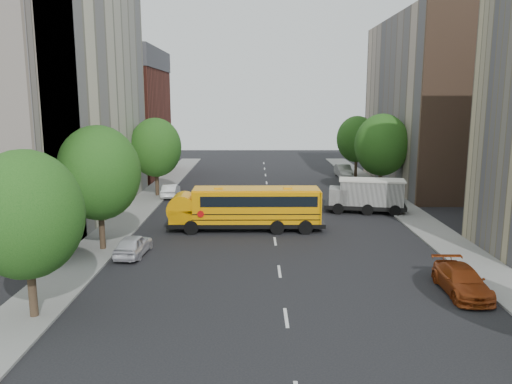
{
  "coord_description": "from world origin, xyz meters",
  "views": [
    {
      "loc": [
        -1.37,
        -34.44,
        9.4
      ],
      "look_at": [
        -1.28,
        2.0,
        2.65
      ],
      "focal_mm": 35.0,
      "sensor_mm": 36.0,
      "label": 1
    }
  ],
  "objects_px": {
    "street_tree_5": "(357,139)",
    "safari_truck": "(366,195)",
    "street_tree_1": "(99,173)",
    "street_tree_4": "(382,145)",
    "parked_car_1": "(171,191)",
    "parked_car_3": "(462,280)",
    "street_tree_0": "(26,215)",
    "school_bus": "(245,206)",
    "parked_car_0": "(133,245)",
    "street_tree_2": "(156,148)",
    "parked_car_4": "(366,190)",
    "parked_car_5": "(343,171)"
  },
  "relations": [
    {
      "from": "street_tree_5",
      "to": "parked_car_4",
      "type": "xyz_separation_m",
      "value": [
        -1.4,
        -12.31,
        -4.03
      ]
    },
    {
      "from": "street_tree_5",
      "to": "parked_car_3",
      "type": "bearing_deg",
      "value": -93.39
    },
    {
      "from": "street_tree_4",
      "to": "safari_truck",
      "type": "height_order",
      "value": "street_tree_4"
    },
    {
      "from": "school_bus",
      "to": "street_tree_1",
      "type": "bearing_deg",
      "value": -151.05
    },
    {
      "from": "street_tree_2",
      "to": "school_bus",
      "type": "xyz_separation_m",
      "value": [
        8.92,
        -13.0,
        -3.05
      ]
    },
    {
      "from": "street_tree_0",
      "to": "parked_car_3",
      "type": "distance_m",
      "value": 20.39
    },
    {
      "from": "street_tree_2",
      "to": "school_bus",
      "type": "bearing_deg",
      "value": -55.54
    },
    {
      "from": "street_tree_0",
      "to": "parked_car_0",
      "type": "distance_m",
      "value": 10.02
    },
    {
      "from": "parked_car_0",
      "to": "parked_car_5",
      "type": "xyz_separation_m",
      "value": [
        18.4,
        31.66,
        0.1
      ]
    },
    {
      "from": "street_tree_0",
      "to": "street_tree_4",
      "type": "xyz_separation_m",
      "value": [
        22.0,
        28.0,
        0.43
      ]
    },
    {
      "from": "safari_truck",
      "to": "parked_car_4",
      "type": "relative_size",
      "value": 1.76
    },
    {
      "from": "safari_truck",
      "to": "parked_car_5",
      "type": "height_order",
      "value": "safari_truck"
    },
    {
      "from": "parked_car_5",
      "to": "street_tree_0",
      "type": "bearing_deg",
      "value": -118.31
    },
    {
      "from": "street_tree_0",
      "to": "parked_car_4",
      "type": "relative_size",
      "value": 1.86
    },
    {
      "from": "street_tree_4",
      "to": "parked_car_1",
      "type": "height_order",
      "value": "street_tree_4"
    },
    {
      "from": "parked_car_3",
      "to": "parked_car_5",
      "type": "bearing_deg",
      "value": 89.98
    },
    {
      "from": "street_tree_2",
      "to": "school_bus",
      "type": "height_order",
      "value": "street_tree_2"
    },
    {
      "from": "parked_car_5",
      "to": "parked_car_4",
      "type": "bearing_deg",
      "value": -91.41
    },
    {
      "from": "street_tree_1",
      "to": "street_tree_5",
      "type": "distance_m",
      "value": 37.2
    },
    {
      "from": "street_tree_5",
      "to": "parked_car_4",
      "type": "height_order",
      "value": "street_tree_5"
    },
    {
      "from": "street_tree_0",
      "to": "parked_car_1",
      "type": "relative_size",
      "value": 1.87
    },
    {
      "from": "street_tree_0",
      "to": "parked_car_1",
      "type": "xyz_separation_m",
      "value": [
        1.4,
        27.56,
        -3.99
      ]
    },
    {
      "from": "school_bus",
      "to": "parked_car_0",
      "type": "xyz_separation_m",
      "value": [
        -6.72,
        -6.07,
        -1.12
      ]
    },
    {
      "from": "street_tree_1",
      "to": "street_tree_4",
      "type": "height_order",
      "value": "street_tree_4"
    },
    {
      "from": "street_tree_1",
      "to": "parked_car_4",
      "type": "distance_m",
      "value": 27.49
    },
    {
      "from": "parked_car_5",
      "to": "safari_truck",
      "type": "bearing_deg",
      "value": -96.01
    },
    {
      "from": "street_tree_1",
      "to": "parked_car_1",
      "type": "distance_m",
      "value": 18.13
    },
    {
      "from": "street_tree_0",
      "to": "safari_truck",
      "type": "distance_m",
      "value": 28.27
    },
    {
      "from": "street_tree_2",
      "to": "safari_truck",
      "type": "distance_m",
      "value": 20.62
    },
    {
      "from": "street_tree_1",
      "to": "parked_car_3",
      "type": "relative_size",
      "value": 1.73
    },
    {
      "from": "street_tree_1",
      "to": "safari_truck",
      "type": "xyz_separation_m",
      "value": [
        19.0,
        10.7,
        -3.44
      ]
    },
    {
      "from": "street_tree_1",
      "to": "street_tree_4",
      "type": "xyz_separation_m",
      "value": [
        22.0,
        18.0,
        0.12
      ]
    },
    {
      "from": "street_tree_4",
      "to": "parked_car_4",
      "type": "xyz_separation_m",
      "value": [
        -1.4,
        -0.31,
        -4.4
      ]
    },
    {
      "from": "school_bus",
      "to": "safari_truck",
      "type": "xyz_separation_m",
      "value": [
        10.08,
        5.7,
        -0.27
      ]
    },
    {
      "from": "safari_truck",
      "to": "street_tree_0",
      "type": "bearing_deg",
      "value": -122.35
    },
    {
      "from": "street_tree_4",
      "to": "parked_car_0",
      "type": "relative_size",
      "value": 2.08
    },
    {
      "from": "parked_car_0",
      "to": "parked_car_5",
      "type": "bearing_deg",
      "value": -115.82
    },
    {
      "from": "street_tree_0",
      "to": "street_tree_2",
      "type": "height_order",
      "value": "street_tree_2"
    },
    {
      "from": "street_tree_0",
      "to": "parked_car_3",
      "type": "bearing_deg",
      "value": 8.07
    },
    {
      "from": "street_tree_5",
      "to": "school_bus",
      "type": "relative_size",
      "value": 0.66
    },
    {
      "from": "street_tree_5",
      "to": "safari_truck",
      "type": "relative_size",
      "value": 1.07
    },
    {
      "from": "parked_car_0",
      "to": "street_tree_2",
      "type": "bearing_deg",
      "value": -79.07
    },
    {
      "from": "parked_car_1",
      "to": "parked_car_4",
      "type": "bearing_deg",
      "value": 179.23
    },
    {
      "from": "parked_car_4",
      "to": "parked_car_3",
      "type": "bearing_deg",
      "value": -89.78
    },
    {
      "from": "street_tree_0",
      "to": "street_tree_4",
      "type": "height_order",
      "value": "street_tree_4"
    },
    {
      "from": "street_tree_5",
      "to": "parked_car_3",
      "type": "relative_size",
      "value": 1.64
    },
    {
      "from": "street_tree_5",
      "to": "parked_car_1",
      "type": "height_order",
      "value": "street_tree_5"
    },
    {
      "from": "street_tree_2",
      "to": "safari_truck",
      "type": "height_order",
      "value": "street_tree_2"
    },
    {
      "from": "street_tree_1",
      "to": "parked_car_4",
      "type": "bearing_deg",
      "value": 40.66
    },
    {
      "from": "street_tree_2",
      "to": "street_tree_4",
      "type": "xyz_separation_m",
      "value": [
        22.0,
        0.0,
        0.25
      ]
    }
  ]
}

